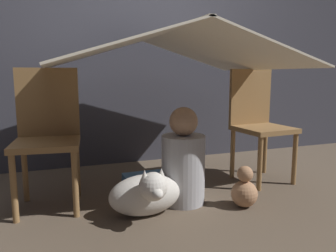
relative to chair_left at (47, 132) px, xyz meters
name	(u,v)px	position (x,y,z in m)	size (l,w,h in m)	color
ground_plane	(181,205)	(0.78, -0.31, -0.48)	(8.80, 8.80, 0.00)	brown
wall_back	(133,28)	(0.78, 0.86, 0.77)	(7.00, 0.05, 2.50)	#3D3D47
chair_left	(47,132)	(0.00, 0.00, 0.00)	(0.43, 0.43, 0.87)	olive
chair_right	(258,120)	(1.56, 0.00, 0.00)	(0.41, 0.41, 0.87)	olive
sheet_canopy	(168,49)	(0.78, -0.07, 0.52)	(1.58, 1.26, 0.25)	silver
person_front	(183,162)	(0.81, -0.26, -0.21)	(0.28, 0.28, 0.63)	#B2B2B7
dog	(146,193)	(0.53, -0.40, -0.33)	(0.43, 0.38, 0.33)	silver
floor_cushion	(155,183)	(0.71, 0.02, -0.43)	(0.42, 0.33, 0.10)	#4C7FB2
plush_toy	(244,190)	(1.15, -0.46, -0.37)	(0.17, 0.17, 0.26)	tan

